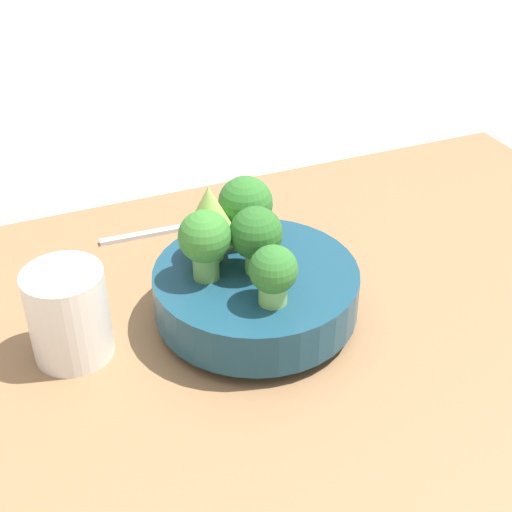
# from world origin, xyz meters

# --- Properties ---
(ground_plane) EXTENTS (6.00, 6.00, 0.00)m
(ground_plane) POSITION_xyz_m (0.00, 0.00, 0.00)
(ground_plane) COLOR beige
(table) EXTENTS (1.15, 0.73, 0.04)m
(table) POSITION_xyz_m (0.00, 0.00, 0.02)
(table) COLOR olive
(table) RESTS_ON ground_plane
(bowl) EXTENTS (0.23, 0.23, 0.07)m
(bowl) POSITION_xyz_m (-0.01, -0.04, 0.08)
(bowl) COLOR navy
(bowl) RESTS_ON table
(broccoli_floret_back) EXTENTS (0.05, 0.05, 0.07)m
(broccoli_floret_back) POSITION_xyz_m (0.00, 0.02, 0.15)
(broccoli_floret_back) COLOR #7AB256
(broccoli_floret_back) RESTS_ON bowl
(broccoli_floret_right) EXTENTS (0.06, 0.06, 0.08)m
(broccoli_floret_right) POSITION_xyz_m (0.05, -0.05, 0.16)
(broccoli_floret_right) COLOR #609347
(broccoli_floret_right) RESTS_ON bowl
(broccoli_floret_center) EXTENTS (0.06, 0.06, 0.08)m
(broccoli_floret_center) POSITION_xyz_m (-0.01, -0.04, 0.16)
(broccoli_floret_center) COLOR #7AB256
(broccoli_floret_center) RESTS_ON bowl
(broccoli_floret_front) EXTENTS (0.06, 0.06, 0.08)m
(broccoli_floret_front) POSITION_xyz_m (-0.02, -0.10, 0.15)
(broccoli_floret_front) COLOR #609347
(broccoli_floret_front) RESTS_ON bowl
(romanesco_piece_near) EXTENTS (0.06, 0.06, 0.09)m
(romanesco_piece_near) POSITION_xyz_m (0.03, -0.08, 0.16)
(romanesco_piece_near) COLOR #6BA34C
(romanesco_piece_near) RESTS_ON bowl
(cup) EXTENTS (0.08, 0.08, 0.10)m
(cup) POSITION_xyz_m (0.20, -0.06, 0.09)
(cup) COLOR silver
(cup) RESTS_ON table
(fork) EXTENTS (0.20, 0.02, 0.01)m
(fork) POSITION_xyz_m (0.03, -0.26, 0.05)
(fork) COLOR silver
(fork) RESTS_ON table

